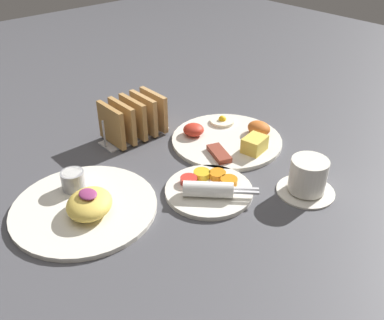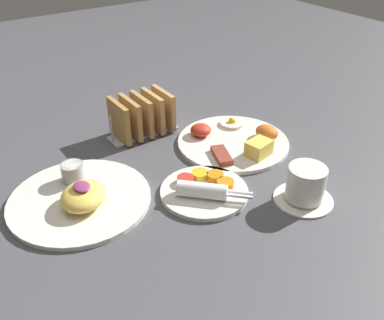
{
  "view_description": "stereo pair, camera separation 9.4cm",
  "coord_description": "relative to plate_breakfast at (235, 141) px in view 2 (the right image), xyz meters",
  "views": [
    {
      "loc": [
        0.64,
        -0.48,
        0.54
      ],
      "look_at": [
        0.05,
        0.04,
        0.03
      ],
      "focal_mm": 40.0,
      "sensor_mm": 36.0,
      "label": 1
    },
    {
      "loc": [
        0.7,
        -0.41,
        0.54
      ],
      "look_at": [
        0.05,
        0.04,
        0.03
      ],
      "focal_mm": 40.0,
      "sensor_mm": 36.0,
      "label": 2
    }
  ],
  "objects": [
    {
      "name": "coffee_cup",
      "position": [
        0.25,
        -0.03,
        0.03
      ],
      "size": [
        0.12,
        0.12,
        0.08
      ],
      "color": "silver",
      "rests_on": "ground_plane"
    },
    {
      "name": "ground_plane",
      "position": [
        -0.01,
        -0.2,
        -0.01
      ],
      "size": [
        3.0,
        3.0,
        0.0
      ],
      "primitive_type": "plane",
      "color": "#47474C"
    },
    {
      "name": "teaspoon",
      "position": [
        0.1,
        -0.41,
        -0.01
      ],
      "size": [
        0.02,
        0.13,
        0.01
      ],
      "color": "silver",
      "rests_on": "ground_plane"
    },
    {
      "name": "toast_rack",
      "position": [
        -0.18,
        -0.16,
        0.04
      ],
      "size": [
        0.1,
        0.18,
        0.1
      ],
      "color": "#B7B7BC",
      "rests_on": "ground_plane"
    },
    {
      "name": "plate_foreground",
      "position": [
        -0.0,
        -0.4,
        0.0
      ],
      "size": [
        0.29,
        0.29,
        0.06
      ],
      "color": "silver",
      "rests_on": "ground_plane"
    },
    {
      "name": "plate_condiments",
      "position": [
        0.12,
        -0.18,
        0.0
      ],
      "size": [
        0.18,
        0.18,
        0.04
      ],
      "color": "silver",
      "rests_on": "ground_plane"
    },
    {
      "name": "plate_breakfast",
      "position": [
        0.0,
        0.0,
        0.0
      ],
      "size": [
        0.27,
        0.27,
        0.05
      ],
      "color": "silver",
      "rests_on": "ground_plane"
    }
  ]
}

